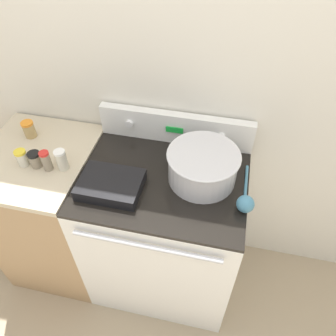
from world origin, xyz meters
TOP-DOWN VIEW (x-y plane):
  - ground_plane at (0.00, 0.00)m, footprint 12.00×12.00m
  - kitchen_wall at (0.00, 0.66)m, footprint 8.00×0.05m
  - stove_range at (0.00, 0.31)m, footprint 0.81×0.66m
  - control_panel at (0.00, 0.60)m, footprint 0.81×0.07m
  - side_counter at (-0.69, 0.31)m, footprint 0.56×0.63m
  - mixing_bowl at (0.18, 0.36)m, footprint 0.34×0.34m
  - casserole_dish at (-0.22, 0.20)m, footprint 0.29×0.21m
  - ladle at (0.39, 0.22)m, footprint 0.08×0.31m
  - spice_jar_white_cap at (-0.49, 0.27)m, footprint 0.05×0.05m
  - spice_jar_red_cap at (-0.56, 0.24)m, footprint 0.05×0.05m
  - spice_jar_black_cap at (-0.62, 0.25)m, footprint 0.06×0.06m
  - spice_jar_yellow_cap at (-0.69, 0.25)m, footprint 0.06×0.06m
  - spice_jar_orange_cap at (-0.77, 0.45)m, footprint 0.06×0.06m

SIDE VIEW (x-z plane):
  - ground_plane at x=0.00m, z-range 0.00..0.00m
  - stove_range at x=0.00m, z-range 0.00..0.94m
  - side_counter at x=-0.69m, z-range 0.00..0.95m
  - casserole_dish at x=-0.22m, z-range 0.95..1.00m
  - ladle at x=0.39m, z-range 0.94..1.02m
  - spice_jar_black_cap at x=-0.62m, z-range 0.95..1.04m
  - spice_jar_yellow_cap at x=-0.69m, z-range 0.95..1.04m
  - spice_jar_orange_cap at x=-0.77m, z-range 0.95..1.05m
  - spice_jar_red_cap at x=-0.56m, z-range 0.95..1.06m
  - spice_jar_white_cap at x=-0.49m, z-range 0.95..1.06m
  - control_panel at x=0.00m, z-range 0.94..1.11m
  - mixing_bowl at x=0.18m, z-range 0.95..1.11m
  - kitchen_wall at x=0.00m, z-range 0.00..2.50m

